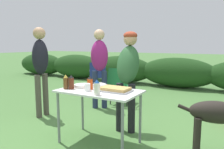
{
  "coord_description": "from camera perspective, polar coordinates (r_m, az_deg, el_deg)",
  "views": [
    {
      "loc": [
        1.57,
        -2.41,
        1.36
      ],
      "look_at": [
        -0.08,
        0.49,
        0.89
      ],
      "focal_mm": 35.0,
      "sensor_mm": 36.0,
      "label": 1
    }
  ],
  "objects": [
    {
      "name": "standing_person_in_navy_coat",
      "position": [
        3.4,
        4.18,
        1.46
      ],
      "size": [
        0.42,
        0.51,
        1.55
      ],
      "rotation": [
        0.0,
        0.0,
        0.16
      ],
      "color": "black",
      "rests_on": "ground"
    },
    {
      "name": "mayo_bottle",
      "position": [
        2.66,
        -3.96,
        -3.46
      ],
      "size": [
        0.07,
        0.07,
        0.19
      ],
      "color": "silver",
      "rests_on": "folding_table"
    },
    {
      "name": "food_tray",
      "position": [
        2.87,
        0.78,
        -3.92
      ],
      "size": [
        0.43,
        0.27,
        0.06
      ],
      "color": "#9E9EA3",
      "rests_on": "folding_table"
    },
    {
      "name": "plate_stack",
      "position": [
        3.17,
        -7.56,
        -2.94
      ],
      "size": [
        0.26,
        0.26,
        0.04
      ],
      "primitive_type": "cylinder",
      "color": "white",
      "rests_on": "folding_table"
    },
    {
      "name": "paper_cup_stack",
      "position": [
        2.9,
        -6.46,
        -3.35
      ],
      "size": [
        0.08,
        0.08,
        0.1
      ],
      "primitive_type": "cylinder",
      "color": "white",
      "rests_on": "folding_table"
    },
    {
      "name": "shrub_hedge",
      "position": [
        7.15,
        16.65,
        0.49
      ],
      "size": [
        14.4,
        0.9,
        0.94
      ],
      "color": "#1E4219",
      "rests_on": "ground"
    },
    {
      "name": "camp_chair_near_hedge",
      "position": [
        4.9,
        2.13,
        -2.49
      ],
      "size": [
        0.53,
        0.64,
        0.83
      ],
      "rotation": [
        0.0,
        0.0,
        0.11
      ],
      "color": "#19602D",
      "rests_on": "ground"
    },
    {
      "name": "standing_person_in_gray_fleece",
      "position": [
        4.56,
        -3.3,
        3.49
      ],
      "size": [
        0.44,
        0.4,
        1.66
      ],
      "rotation": [
        0.0,
        0.0,
        0.5
      ],
      "color": "#232D4C",
      "rests_on": "ground"
    },
    {
      "name": "ground_plane",
      "position": [
        3.18,
        -3.29,
        -17.31
      ],
      "size": [
        60.0,
        60.0,
        0.0
      ],
      "primitive_type": "plane",
      "color": "#4C7A3D"
    },
    {
      "name": "dog",
      "position": [
        2.85,
        26.61,
        -9.68
      ],
      "size": [
        0.93,
        0.38,
        0.77
      ],
      "rotation": [
        0.0,
        0.0,
        -1.36
      ],
      "color": "#28231E",
      "rests_on": "ground"
    },
    {
      "name": "hot_sauce_bottle",
      "position": [
        3.0,
        -5.8,
        -2.24
      ],
      "size": [
        0.08,
        0.08,
        0.18
      ],
      "color": "#CC4214",
      "rests_on": "folding_table"
    },
    {
      "name": "bbq_sauce_bottle",
      "position": [
        3.06,
        -10.6,
        -2.03
      ],
      "size": [
        0.07,
        0.07,
        0.2
      ],
      "color": "#562314",
      "rests_on": "folding_table"
    },
    {
      "name": "camp_chair_green_behind_table",
      "position": [
        6.47,
        -3.8,
        0.04
      ],
      "size": [
        0.72,
        0.75,
        0.83
      ],
      "rotation": [
        0.0,
        0.0,
        0.63
      ],
      "color": "navy",
      "rests_on": "ground"
    },
    {
      "name": "beer_bottle",
      "position": [
        3.08,
        -11.97,
        -1.96
      ],
      "size": [
        0.07,
        0.07,
        0.2
      ],
      "color": "brown",
      "rests_on": "folding_table"
    },
    {
      "name": "mixing_bowl",
      "position": [
        3.14,
        -3.22,
        -2.75
      ],
      "size": [
        0.21,
        0.21,
        0.07
      ],
      "primitive_type": "ellipsoid",
      "color": "silver",
      "rests_on": "folding_table"
    },
    {
      "name": "folding_table",
      "position": [
        2.96,
        -3.39,
        -5.61
      ],
      "size": [
        1.1,
        0.64,
        0.74
      ],
      "color": "white",
      "rests_on": "ground"
    },
    {
      "name": "standing_person_in_red_jacket",
      "position": [
        4.23,
        -18.16,
        2.96
      ],
      "size": [
        0.24,
        0.33,
        1.66
      ],
      "rotation": [
        0.0,
        0.0,
        1.59
      ],
      "color": "#4C473D",
      "rests_on": "ground"
    }
  ]
}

